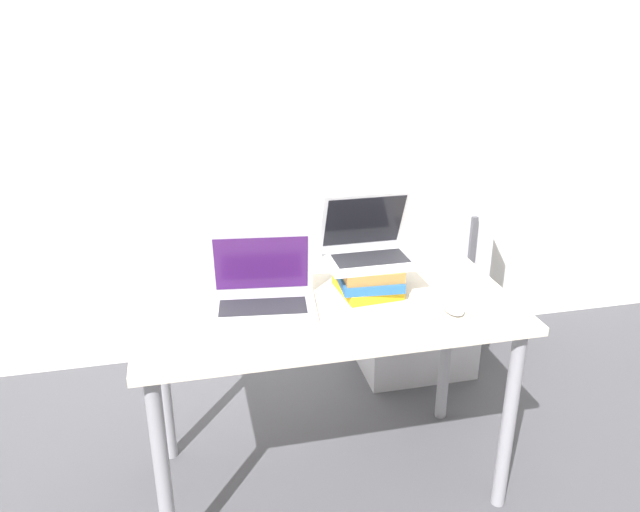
{
  "coord_description": "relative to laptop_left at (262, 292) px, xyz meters",
  "views": [
    {
      "loc": [
        -0.46,
        -1.55,
        1.74
      ],
      "look_at": [
        -0.03,
        0.33,
        0.95
      ],
      "focal_mm": 35.0,
      "sensor_mm": 36.0,
      "label": 1
    }
  ],
  "objects": [
    {
      "name": "book_stack",
      "position": [
        0.39,
        0.03,
        0.0
      ],
      "size": [
        0.23,
        0.26,
        0.11
      ],
      "color": "gold",
      "rests_on": "desk"
    },
    {
      "name": "laptop_on_books",
      "position": [
        0.39,
        0.07,
        0.11
      ],
      "size": [
        0.32,
        0.25,
        0.24
      ],
      "color": "silver",
      "rests_on": "book_stack"
    },
    {
      "name": "wireless_keyboard",
      "position": [
        0.36,
        -0.2,
        -0.04
      ],
      "size": [
        0.31,
        0.14,
        0.01
      ],
      "color": "white",
      "rests_on": "desk"
    },
    {
      "name": "mini_fridge",
      "position": [
        0.84,
        0.69,
        -0.28
      ],
      "size": [
        0.54,
        0.48,
        1.08
      ],
      "color": "silver",
      "rests_on": "ground_plane"
    },
    {
      "name": "desk",
      "position": [
        0.22,
        -0.04,
        -0.15
      ],
      "size": [
        1.31,
        0.66,
        0.77
      ],
      "color": "beige",
      "rests_on": "ground_plane"
    },
    {
      "name": "notepad",
      "position": [
        0.75,
        -0.11,
        -0.04
      ],
      "size": [
        0.2,
        0.26,
        0.01
      ],
      "color": "white",
      "rests_on": "desk"
    },
    {
      "name": "wall_back",
      "position": [
        0.22,
        1.04,
        0.53
      ],
      "size": [
        8.0,
        0.05,
        2.7
      ],
      "color": "silver",
      "rests_on": "ground_plane"
    },
    {
      "name": "mouse",
      "position": [
        0.62,
        -0.2,
        -0.03
      ],
      "size": [
        0.06,
        0.1,
        0.03
      ],
      "color": "#B2B2B7",
      "rests_on": "desk"
    },
    {
      "name": "laptop_left",
      "position": [
        0.0,
        0.0,
        0.0
      ],
      "size": [
        0.38,
        0.28,
        0.25
      ],
      "color": "#B2B2B7",
      "rests_on": "desk"
    }
  ]
}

